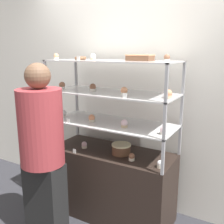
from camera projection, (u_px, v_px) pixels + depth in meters
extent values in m
plane|color=#2D2D33|center=(112.00, 214.00, 2.89)|extent=(20.00, 20.00, 0.00)
cube|color=silver|center=(130.00, 92.00, 2.93)|extent=(8.00, 0.05, 2.60)
cube|color=black|center=(112.00, 183.00, 2.80)|extent=(1.28, 0.53, 0.74)
cube|color=#99999E|center=(78.00, 123.00, 3.20)|extent=(0.02, 0.02, 0.31)
cube|color=#99999E|center=(180.00, 140.00, 2.59)|extent=(0.02, 0.02, 0.31)
cube|color=#99999E|center=(49.00, 134.00, 2.78)|extent=(0.02, 0.02, 0.31)
cube|color=#99999E|center=(163.00, 158.00, 2.17)|extent=(0.02, 0.02, 0.31)
cube|color=silver|center=(112.00, 123.00, 2.65)|extent=(1.28, 0.53, 0.01)
cube|color=#99999E|center=(77.00, 98.00, 3.13)|extent=(0.02, 0.02, 0.31)
cube|color=#99999E|center=(182.00, 110.00, 2.52)|extent=(0.02, 0.02, 0.31)
cube|color=#99999E|center=(47.00, 106.00, 2.70)|extent=(0.02, 0.02, 0.31)
cube|color=#99999E|center=(165.00, 122.00, 2.09)|extent=(0.02, 0.02, 0.31)
cube|color=silver|center=(112.00, 93.00, 2.58)|extent=(1.28, 0.53, 0.01)
cube|color=#99999E|center=(76.00, 72.00, 3.06)|extent=(0.02, 0.02, 0.31)
cube|color=#99999E|center=(184.00, 77.00, 2.45)|extent=(0.02, 0.02, 0.31)
cube|color=#99999E|center=(45.00, 76.00, 2.63)|extent=(0.02, 0.02, 0.31)
cube|color=#99999E|center=(166.00, 83.00, 2.02)|extent=(0.02, 0.02, 0.31)
cube|color=silver|center=(112.00, 61.00, 2.51)|extent=(1.28, 0.53, 0.01)
cylinder|color=brown|center=(121.00, 150.00, 2.63)|extent=(0.19, 0.19, 0.09)
cylinder|color=#F4EAB2|center=(121.00, 145.00, 2.62)|extent=(0.19, 0.19, 0.02)
cube|color=brown|center=(140.00, 58.00, 2.42)|extent=(0.23, 0.16, 0.05)
cube|color=#E5996B|center=(140.00, 55.00, 2.42)|extent=(0.23, 0.16, 0.01)
cylinder|color=#CCB28C|center=(61.00, 143.00, 2.91)|extent=(0.06, 0.06, 0.03)
sphere|color=#E5996B|center=(61.00, 141.00, 2.90)|extent=(0.06, 0.06, 0.06)
cylinder|color=beige|center=(84.00, 147.00, 2.80)|extent=(0.06, 0.06, 0.03)
sphere|color=silver|center=(84.00, 144.00, 2.79)|extent=(0.06, 0.06, 0.06)
cylinder|color=beige|center=(132.00, 159.00, 2.48)|extent=(0.06, 0.06, 0.03)
sphere|color=#8C5B42|center=(132.00, 156.00, 2.48)|extent=(0.06, 0.06, 0.06)
cylinder|color=beige|center=(160.00, 166.00, 2.33)|extent=(0.06, 0.06, 0.03)
sphere|color=white|center=(160.00, 163.00, 2.32)|extent=(0.06, 0.06, 0.06)
cube|color=white|center=(74.00, 151.00, 2.65)|extent=(0.04, 0.00, 0.04)
cylinder|color=white|center=(64.00, 116.00, 2.87)|extent=(0.06, 0.06, 0.02)
sphere|color=white|center=(63.00, 113.00, 2.87)|extent=(0.07, 0.07, 0.07)
cylinder|color=beige|center=(92.00, 120.00, 2.67)|extent=(0.06, 0.06, 0.02)
sphere|color=#E5996B|center=(92.00, 118.00, 2.67)|extent=(0.07, 0.07, 0.07)
cylinder|color=#CCB28C|center=(124.00, 126.00, 2.48)|extent=(0.06, 0.06, 0.02)
sphere|color=silver|center=(124.00, 123.00, 2.47)|extent=(0.07, 0.07, 0.07)
cylinder|color=white|center=(164.00, 133.00, 2.27)|extent=(0.06, 0.06, 0.02)
sphere|color=silver|center=(164.00, 130.00, 2.26)|extent=(0.07, 0.07, 0.07)
cube|color=white|center=(68.00, 121.00, 2.61)|extent=(0.04, 0.00, 0.04)
cylinder|color=white|center=(62.00, 88.00, 2.78)|extent=(0.06, 0.06, 0.03)
sphere|color=#8C5B42|center=(62.00, 85.00, 2.77)|extent=(0.07, 0.07, 0.07)
cylinder|color=white|center=(93.00, 90.00, 2.63)|extent=(0.06, 0.06, 0.03)
sphere|color=#8C5B42|center=(93.00, 87.00, 2.62)|extent=(0.07, 0.07, 0.07)
cylinder|color=white|center=(124.00, 94.00, 2.40)|extent=(0.06, 0.06, 0.03)
sphere|color=#E5996B|center=(124.00, 90.00, 2.39)|extent=(0.07, 0.07, 0.07)
cylinder|color=#CCB28C|center=(168.00, 97.00, 2.24)|extent=(0.06, 0.06, 0.03)
sphere|color=#E5996B|center=(168.00, 93.00, 2.24)|extent=(0.07, 0.07, 0.07)
cube|color=white|center=(125.00, 96.00, 2.24)|extent=(0.04, 0.00, 0.04)
cylinder|color=beige|center=(56.00, 58.00, 2.67)|extent=(0.05, 0.05, 0.02)
sphere|color=#E5996B|center=(56.00, 56.00, 2.67)|extent=(0.05, 0.05, 0.05)
cylinder|color=#CCB28C|center=(93.00, 59.00, 2.55)|extent=(0.05, 0.05, 0.02)
sphere|color=white|center=(93.00, 56.00, 2.54)|extent=(0.05, 0.05, 0.05)
cylinder|color=white|center=(167.00, 61.00, 2.14)|extent=(0.05, 0.05, 0.02)
sphere|color=#8C5B42|center=(167.00, 57.00, 2.14)|extent=(0.05, 0.05, 0.05)
cube|color=white|center=(78.00, 58.00, 2.40)|extent=(0.04, 0.00, 0.04)
torus|color=brown|center=(80.00, 58.00, 2.67)|extent=(0.12, 0.12, 0.03)
cube|color=black|center=(46.00, 202.00, 2.44)|extent=(0.37, 0.20, 0.77)
cylinder|color=#993338|center=(41.00, 127.00, 2.27)|extent=(0.39, 0.39, 0.67)
sphere|color=brown|center=(38.00, 76.00, 2.17)|extent=(0.22, 0.22, 0.22)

